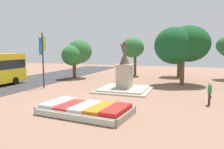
# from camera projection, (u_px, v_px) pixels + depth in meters

# --- Properties ---
(ground_plane) EXTENTS (76.53, 76.53, 0.00)m
(ground_plane) POSITION_uv_depth(u_px,v_px,m) (72.00, 106.00, 15.72)
(ground_plane) COLOR #8C6651
(flower_planter) EXTENTS (5.98, 3.62, 0.67)m
(flower_planter) POSITION_uv_depth(u_px,v_px,m) (86.00, 110.00, 13.74)
(flower_planter) COLOR #38281C
(flower_planter) RESTS_ON ground_plane
(statue_monument) EXTENTS (5.09, 5.09, 4.81)m
(statue_monument) POSITION_uv_depth(u_px,v_px,m) (124.00, 81.00, 21.41)
(statue_monument) COLOR #B3A995
(statue_monument) RESTS_ON ground_plane
(banner_pole) EXTENTS (0.16, 1.08, 5.72)m
(banner_pole) POSITION_uv_depth(u_px,v_px,m) (43.00, 58.00, 22.49)
(banner_pole) COLOR #2D2D33
(banner_pole) RESTS_ON ground_plane
(pedestrian_with_handbag) EXTENTS (0.25, 0.73, 1.73)m
(pedestrian_with_handbag) POSITION_uv_depth(u_px,v_px,m) (210.00, 92.00, 15.88)
(pedestrian_with_handbag) COLOR black
(pedestrian_with_handbag) RESTS_ON ground_plane
(park_tree_behind_statue) EXTENTS (3.46, 3.57, 5.82)m
(park_tree_behind_statue) POSITION_uv_depth(u_px,v_px,m) (133.00, 48.00, 33.17)
(park_tree_behind_statue) COLOR brown
(park_tree_behind_statue) RESTS_ON ground_plane
(park_tree_street_side) EXTENTS (3.66, 4.46, 5.36)m
(park_tree_street_side) POSITION_uv_depth(u_px,v_px,m) (77.00, 53.00, 30.13)
(park_tree_street_side) COLOR brown
(park_tree_street_side) RESTS_ON ground_plane
(park_tree_mid_canopy) EXTENTS (6.09, 5.67, 6.73)m
(park_tree_mid_canopy) POSITION_uv_depth(u_px,v_px,m) (182.00, 45.00, 24.60)
(park_tree_mid_canopy) COLOR brown
(park_tree_mid_canopy) RESTS_ON ground_plane
(park_tree_distant) EXTENTS (3.55, 3.93, 5.56)m
(park_tree_distant) POSITION_uv_depth(u_px,v_px,m) (176.00, 52.00, 31.61)
(park_tree_distant) COLOR brown
(park_tree_distant) RESTS_ON ground_plane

